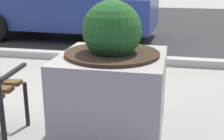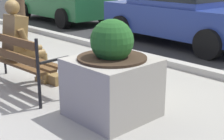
{
  "view_description": "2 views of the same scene",
  "coord_description": "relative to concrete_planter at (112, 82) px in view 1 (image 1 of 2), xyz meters",
  "views": [
    {
      "loc": [
        2.17,
        -2.1,
        1.44
      ],
      "look_at": [
        1.62,
        0.53,
        0.6
      ],
      "focal_mm": 49.56,
      "sensor_mm": 36.0,
      "label": 1
    },
    {
      "loc": [
        4.45,
        -2.1,
        1.77
      ],
      "look_at": [
        1.62,
        0.53,
        0.6
      ],
      "focal_mm": 52.71,
      "sensor_mm": 36.0,
      "label": 2
    }
  ],
  "objects": [
    {
      "name": "curb_stone",
      "position": [
        -1.62,
        2.37,
        -0.43
      ],
      "size": [
        60.0,
        0.2,
        0.12
      ],
      "primitive_type": "cube",
      "color": "#B2AFA8",
      "rests_on": "ground"
    },
    {
      "name": "parked_car_blue",
      "position": [
        -2.02,
        4.23,
        0.35
      ],
      "size": [
        4.16,
        2.05,
        1.56
      ],
      "color": "navy",
      "rests_on": "ground"
    },
    {
      "name": "street_surface",
      "position": [
        -1.62,
        6.97,
        -0.48
      ],
      "size": [
        60.0,
        9.0,
        0.01
      ],
      "primitive_type": "cube",
      "color": "#2D2D30",
      "rests_on": "ground"
    },
    {
      "name": "concrete_planter",
      "position": [
        0.0,
        0.0,
        0.0
      ],
      "size": [
        0.95,
        0.95,
        1.23
      ],
      "color": "#A8A399",
      "rests_on": "ground"
    }
  ]
}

